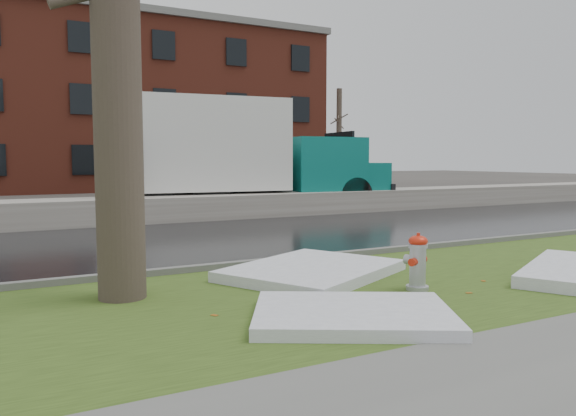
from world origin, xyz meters
name	(u,v)px	position (x,y,z in m)	size (l,w,h in m)	color
ground	(327,274)	(0.00, 0.00, 0.00)	(120.00, 120.00, 0.00)	#47423D
verge	(374,288)	(0.00, -1.25, 0.02)	(60.00, 4.50, 0.04)	#2E4517
road	(224,238)	(0.00, 4.50, 0.01)	(60.00, 7.00, 0.03)	black
parking_lot	(138,209)	(0.00, 13.00, 0.01)	(60.00, 9.00, 0.03)	slate
curb	(297,260)	(0.00, 1.00, 0.07)	(60.00, 0.15, 0.14)	slate
snowbank	(172,209)	(0.00, 8.70, 0.38)	(60.00, 1.60, 0.75)	#A59F96
brick_building	(105,110)	(2.00, 30.00, 5.00)	(26.00, 12.00, 10.00)	maroon
bg_tree_right	(339,137)	(16.00, 24.00, 3.33)	(1.40, 1.62, 6.50)	brown
fire_hydrant	(417,260)	(0.42, -1.69, 0.47)	(0.39, 0.38, 0.80)	#A2A5AA
box_truck	(228,154)	(2.37, 10.02, 2.02)	(11.59, 3.69, 3.83)	black
worker	(130,165)	(-1.21, 8.66, 1.68)	(0.68, 0.45, 1.86)	black
snow_patch_near	(312,270)	(-0.38, -0.17, 0.12)	(2.60, 2.00, 0.16)	silver
snow_patch_far	(353,314)	(-1.23, -2.50, 0.11)	(2.20, 1.60, 0.14)	silver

